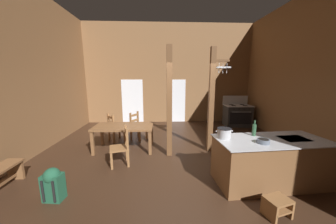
# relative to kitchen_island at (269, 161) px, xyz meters

# --- Properties ---
(ground_plane) EXTENTS (8.51, 9.48, 0.10)m
(ground_plane) POSITION_rel_kitchen_island_xyz_m (-1.77, 0.93, -0.51)
(ground_plane) COLOR #382316
(wall_back) EXTENTS (8.51, 0.14, 4.58)m
(wall_back) POSITION_rel_kitchen_island_xyz_m (-1.77, 5.35, 1.83)
(wall_back) COLOR brown
(wall_back) RESTS_ON ground_plane
(wall_left) EXTENTS (0.14, 9.48, 4.58)m
(wall_left) POSITION_rel_kitchen_island_xyz_m (-5.70, 0.93, 1.83)
(wall_left) COLOR brown
(wall_left) RESTS_ON ground_plane
(glazed_door_back_left) EXTENTS (1.00, 0.01, 2.05)m
(glazed_door_back_left) POSITION_rel_kitchen_island_xyz_m (-3.51, 5.27, 0.56)
(glazed_door_back_left) COLOR white
(glazed_door_back_left) RESTS_ON ground_plane
(glazed_panel_back_right) EXTENTS (0.84, 0.01, 2.05)m
(glazed_panel_back_right) POSITION_rel_kitchen_island_xyz_m (-1.39, 5.27, 0.56)
(glazed_panel_back_right) COLOR white
(glazed_panel_back_right) RESTS_ON ground_plane
(kitchen_island) EXTENTS (2.22, 1.11, 0.93)m
(kitchen_island) POSITION_rel_kitchen_island_xyz_m (0.00, 0.00, 0.00)
(kitchen_island) COLOR brown
(kitchen_island) RESTS_ON ground_plane
(stove_range) EXTENTS (1.17, 0.86, 1.32)m
(stove_range) POSITION_rel_kitchen_island_xyz_m (1.27, 4.41, 0.02)
(stove_range) COLOR #2D2D2D
(stove_range) RESTS_ON ground_plane
(support_post_with_pot_rack) EXTENTS (0.57, 0.22, 2.93)m
(support_post_with_pot_rack) POSITION_rel_kitchen_island_xyz_m (-0.72, 1.67, 1.13)
(support_post_with_pot_rack) COLOR brown
(support_post_with_pot_rack) RESTS_ON ground_plane
(support_post_center) EXTENTS (0.14, 0.14, 2.93)m
(support_post_center) POSITION_rel_kitchen_island_xyz_m (-1.94, 1.43, 1.01)
(support_post_center) COLOR brown
(support_post_center) RESTS_ON ground_plane
(step_stool) EXTENTS (0.42, 0.37, 0.30)m
(step_stool) POSITION_rel_kitchen_island_xyz_m (-0.40, -0.89, -0.29)
(step_stool) COLOR olive
(step_stool) RESTS_ON ground_plane
(dining_table) EXTENTS (1.71, 0.93, 0.74)m
(dining_table) POSITION_rel_kitchen_island_xyz_m (-3.26, 1.87, 0.19)
(dining_table) COLOR brown
(dining_table) RESTS_ON ground_plane
(ladderback_chair_near_window) EXTENTS (0.62, 0.62, 0.95)m
(ladderback_chair_near_window) POSITION_rel_kitchen_island_xyz_m (-3.72, 2.65, -0.01)
(ladderback_chair_near_window) COLOR olive
(ladderback_chair_near_window) RESTS_ON ground_plane
(ladderback_chair_by_post) EXTENTS (0.61, 0.61, 0.95)m
(ladderback_chair_by_post) POSITION_rel_kitchen_island_xyz_m (-2.98, 2.80, -0.01)
(ladderback_chair_by_post) COLOR olive
(ladderback_chair_by_post) RESTS_ON ground_plane
(ladderback_chair_at_table_end) EXTENTS (0.54, 0.54, 0.95)m
(ladderback_chair_at_table_end) POSITION_rel_kitchen_island_xyz_m (-3.15, 0.93, -0.01)
(ladderback_chair_at_table_end) COLOR olive
(ladderback_chair_at_table_end) RESTS_ON ground_plane
(backpack) EXTENTS (0.34, 0.33, 0.60)m
(backpack) POSITION_rel_kitchen_island_xyz_m (-4.06, -0.34, -0.15)
(backpack) COLOR #1E5138
(backpack) RESTS_ON ground_plane
(stockpot_on_counter) EXTENTS (0.35, 0.28, 0.20)m
(stockpot_on_counter) POSITION_rel_kitchen_island_xyz_m (-0.92, 0.11, 0.57)
(stockpot_on_counter) COLOR #B7BABF
(stockpot_on_counter) RESTS_ON kitchen_island
(mixing_bowl_on_counter) EXTENTS (0.22, 0.22, 0.08)m
(mixing_bowl_on_counter) POSITION_rel_kitchen_island_xyz_m (-0.30, -0.20, 0.50)
(mixing_bowl_on_counter) COLOR slate
(mixing_bowl_on_counter) RESTS_ON kitchen_island
(bottle_tall_on_counter) EXTENTS (0.08, 0.08, 0.33)m
(bottle_tall_on_counter) POSITION_rel_kitchen_island_xyz_m (-0.24, 0.24, 0.59)
(bottle_tall_on_counter) COLOR #2D5638
(bottle_tall_on_counter) RESTS_ON kitchen_island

